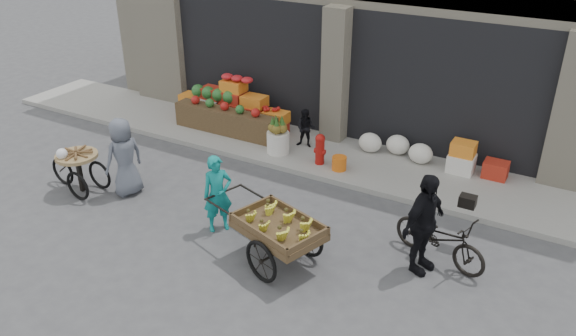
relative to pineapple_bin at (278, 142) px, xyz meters
The scene contains 14 objects.
ground 3.70m from the pineapple_bin, 78.23° to the right, with size 80.00×80.00×0.00m, color #424244.
sidewalk 0.95m from the pineapple_bin, 33.69° to the left, with size 18.00×2.20×0.12m, color gray.
fruit_display 1.92m from the pineapple_bin, 155.76° to the left, with size 3.10×1.12×1.24m.
pineapple_bin is the anchor object (origin of this frame).
fire_hydrant 1.11m from the pineapple_bin, ahead, with size 0.22×0.22×0.71m.
orange_bucket 1.61m from the pineapple_bin, ahead, with size 0.32×0.32×0.30m, color orange.
right_bay_goods 3.54m from the pineapple_bin, 18.10° to the left, with size 3.35×0.60×0.70m.
seated_person 0.75m from the pineapple_bin, 56.31° to the left, with size 0.45×0.35×0.93m, color black.
banana_cart 4.07m from the pineapple_bin, 59.83° to the right, with size 2.63×1.66×1.03m.
vendor_woman 3.23m from the pineapple_bin, 79.11° to the right, with size 0.53×0.35×1.46m, color #10817E.
tricycle_cart 4.35m from the pineapple_bin, 128.69° to the right, with size 1.43×0.87×0.95m.
vendor_grey 3.52m from the pineapple_bin, 121.18° to the right, with size 0.80×0.52×1.63m, color slate.
bicycle 4.86m from the pineapple_bin, 25.91° to the right, with size 0.60×1.72×0.90m, color black.
cyclist 4.90m from the pineapple_bin, 31.17° to the right, with size 1.02×0.43×1.75m, color black.
Camera 1 is at (5.27, -6.52, 5.70)m, focal length 35.00 mm.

